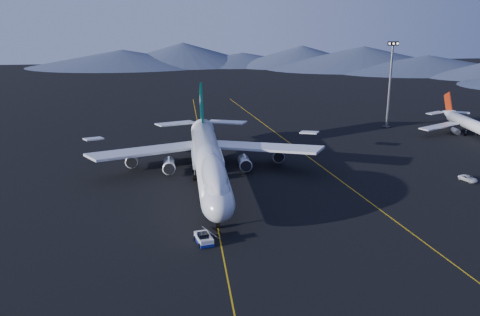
{
  "coord_description": "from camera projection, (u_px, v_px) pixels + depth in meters",
  "views": [
    {
      "loc": [
        -6.96,
        -120.82,
        42.47
      ],
      "look_at": [
        7.43,
        -0.39,
        6.0
      ],
      "focal_mm": 40.0,
      "sensor_mm": 36.0,
      "label": 1
    }
  ],
  "objects": [
    {
      "name": "taxiway_line_side",
      "position": [
        320.0,
        166.0,
        140.82
      ],
      "size": [
        28.08,
        198.09,
        0.01
      ],
      "primitive_type": "cube",
      "rotation": [
        0.0,
        0.0,
        0.14
      ],
      "color": "#CE9C0C",
      "rests_on": "ground"
    },
    {
      "name": "service_van",
      "position": [
        468.0,
        178.0,
        128.77
      ],
      "size": [
        3.71,
        5.21,
        1.32
      ],
      "primitive_type": "imported",
      "rotation": [
        0.0,
        0.0,
        0.36
      ],
      "color": "silver",
      "rests_on": "ground"
    },
    {
      "name": "ground",
      "position": [
        209.0,
        183.0,
        127.91
      ],
      "size": [
        500.0,
        500.0,
        0.0
      ],
      "primitive_type": "plane",
      "color": "black",
      "rests_on": "ground"
    },
    {
      "name": "pushback_tug",
      "position": [
        204.0,
        239.0,
        96.31
      ],
      "size": [
        3.74,
        5.46,
        2.18
      ],
      "rotation": [
        0.0,
        0.0,
        0.23
      ],
      "color": "silver",
      "rests_on": "ground"
    },
    {
      "name": "second_jet",
      "position": [
        473.0,
        125.0,
        170.13
      ],
      "size": [
        35.38,
        39.97,
        11.38
      ],
      "rotation": [
        0.0,
        0.0,
        -0.24
      ],
      "color": "silver",
      "rests_on": "ground"
    },
    {
      "name": "boeing_747",
      "position": [
        209.0,
        159.0,
        126.26
      ],
      "size": [
        59.62,
        72.43,
        19.37
      ],
      "color": "silver",
      "rests_on": "ground"
    },
    {
      "name": "floodlight_mast",
      "position": [
        390.0,
        85.0,
        178.07
      ],
      "size": [
        3.56,
        2.67,
        28.81
      ],
      "rotation": [
        0.0,
        0.0,
        0.02
      ],
      "color": "black",
      "rests_on": "ground"
    },
    {
      "name": "taxiway_line_main",
      "position": [
        209.0,
        183.0,
        127.9
      ],
      "size": [
        0.25,
        220.0,
        0.01
      ],
      "primitive_type": "cube",
      "color": "#CE9C0C",
      "rests_on": "ground"
    }
  ]
}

